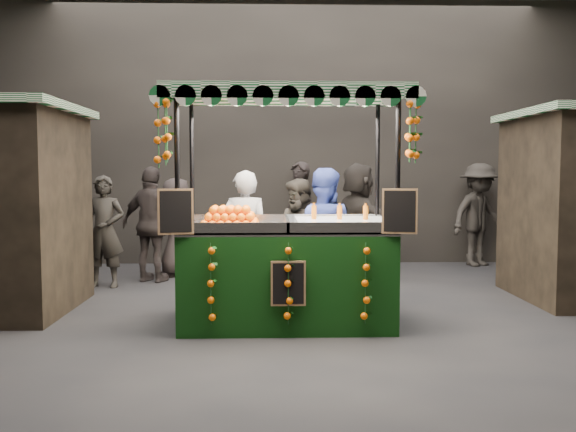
{
  "coord_description": "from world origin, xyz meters",
  "views": [
    {
      "loc": [
        -0.49,
        -6.79,
        1.76
      ],
      "look_at": [
        -0.26,
        0.64,
        1.22
      ],
      "focal_mm": 38.41,
      "sensor_mm": 36.0,
      "label": 1
    }
  ],
  "objects": [
    {
      "name": "ground",
      "position": [
        0.0,
        0.0,
        0.0
      ],
      "size": [
        12.0,
        12.0,
        0.0
      ],
      "primitive_type": "plane",
      "color": "black",
      "rests_on": "ground"
    },
    {
      "name": "market_hall",
      "position": [
        0.0,
        0.0,
        3.38
      ],
      "size": [
        12.1,
        10.1,
        5.05
      ],
      "color": "black",
      "rests_on": "ground"
    },
    {
      "name": "juice_stall",
      "position": [
        -0.28,
        0.22,
        0.83
      ],
      "size": [
        2.76,
        1.62,
        2.67
      ],
      "color": "black",
      "rests_on": "ground"
    },
    {
      "name": "vendor_grey",
      "position": [
        -0.82,
        1.36,
        0.89
      ],
      "size": [
        0.65,
        0.43,
        1.78
      ],
      "rotation": [
        0.0,
        0.0,
        3.14
      ],
      "color": "gray",
      "rests_on": "ground"
    },
    {
      "name": "vendor_blue",
      "position": [
        0.2,
        1.2,
        0.9
      ],
      "size": [
        1.01,
        0.86,
        1.81
      ],
      "rotation": [
        0.0,
        0.0,
        2.92
      ],
      "color": "navy",
      "rests_on": "ground"
    },
    {
      "name": "shopper_0",
      "position": [
        -3.0,
        2.6,
        0.85
      ],
      "size": [
        0.66,
        0.46,
        1.71
      ],
      "rotation": [
        0.0,
        0.0,
        -0.09
      ],
      "color": "black",
      "rests_on": "ground"
    },
    {
      "name": "shopper_1",
      "position": [
        -0.06,
        1.8,
        0.83
      ],
      "size": [
        1.02,
        1.01,
        1.66
      ],
      "rotation": [
        0.0,
        0.0,
        -0.73
      ],
      "color": "#2E2A25",
      "rests_on": "ground"
    },
    {
      "name": "shopper_2",
      "position": [
        -2.35,
        3.03,
        0.92
      ],
      "size": [
        1.17,
        0.79,
        1.84
      ],
      "rotation": [
        0.0,
        0.0,
        2.79
      ],
      "color": "#2D2625",
      "rests_on": "ground"
    },
    {
      "name": "shopper_3",
      "position": [
        3.42,
        4.54,
        0.96
      ],
      "size": [
        1.42,
        1.18,
        1.92
      ],
      "rotation": [
        0.0,
        0.0,
        0.45
      ],
      "color": "black",
      "rests_on": "ground"
    },
    {
      "name": "shopper_4",
      "position": [
        -2.06,
        3.6,
        0.83
      ],
      "size": [
        0.95,
        0.94,
        1.66
      ],
      "rotation": [
        0.0,
        0.0,
        3.92
      ],
      "color": "#2C2524",
      "rests_on": "ground"
    },
    {
      "name": "shopper_5",
      "position": [
        1.0,
        3.32,
        0.95
      ],
      "size": [
        1.24,
        1.84,
        1.91
      ],
      "rotation": [
        0.0,
        0.0,
        1.99
      ],
      "color": "#292522",
      "rests_on": "ground"
    },
    {
      "name": "shopper_6",
      "position": [
        0.07,
        4.6,
        0.97
      ],
      "size": [
        0.78,
        0.85,
        1.95
      ],
      "rotation": [
        0.0,
        0.0,
        -1.0
      ],
      "color": "black",
      "rests_on": "ground"
    }
  ]
}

